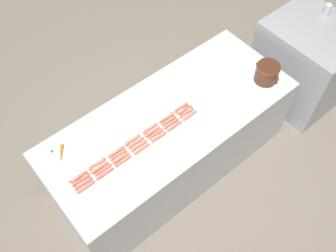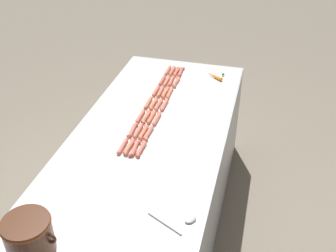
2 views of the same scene
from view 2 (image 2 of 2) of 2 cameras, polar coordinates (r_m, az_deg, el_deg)
name	(u,v)px [view 2 (image 2 of 2)]	position (r m, az deg, el deg)	size (l,w,h in m)	color
ground_plane	(150,229)	(3.19, -2.58, -14.24)	(20.00, 20.00, 0.00)	#756B5B
griddle_counter	(148,187)	(2.89, -2.79, -8.61)	(1.00, 2.41, 0.85)	#ADAFB5
hot_dog_0	(181,72)	(3.41, 1.82, 7.59)	(0.04, 0.17, 0.03)	#CA6354
hot_dog_1	(176,82)	(3.25, 1.16, 6.21)	(0.04, 0.17, 0.03)	#D66E54
hot_dog_2	(170,93)	(3.09, 0.30, 4.65)	(0.03, 0.17, 0.03)	#D87052
hot_dog_3	(164,105)	(2.94, -0.52, 3.02)	(0.03, 0.17, 0.03)	#D56C52
hot_dog_4	(157,119)	(2.79, -1.58, 1.05)	(0.03, 0.17, 0.03)	#D46A52
hot_dog_5	(149,133)	(2.64, -2.72, -1.03)	(0.03, 0.17, 0.03)	#D56B55
hot_dog_6	(141,149)	(2.51, -3.81, -3.24)	(0.03, 0.17, 0.03)	#D66553
hot_dog_7	(177,72)	(3.41, 1.22, 7.65)	(0.04, 0.17, 0.03)	#D7684D
hot_dog_8	(171,81)	(3.26, 0.42, 6.31)	(0.03, 0.17, 0.03)	#D36C52
hot_dog_9	(165,92)	(3.10, -0.39, 4.74)	(0.04, 0.17, 0.03)	#D76C54
hot_dog_10	(159,104)	(2.95, -1.33, 3.04)	(0.03, 0.17, 0.03)	#CD6B52
hot_dog_11	(151,117)	(2.80, -2.35, 1.26)	(0.03, 0.17, 0.03)	#D36A4C
hot_dog_12	(143,132)	(2.66, -3.48, -0.85)	(0.03, 0.17, 0.03)	#CF7050
hot_dog_13	(135,149)	(2.51, -4.73, -3.18)	(0.04, 0.17, 0.03)	#D3644F
hot_dog_14	(172,71)	(3.42, 0.58, 7.74)	(0.03, 0.17, 0.03)	#CB6853
hot_dog_15	(167,81)	(3.26, -0.20, 6.33)	(0.03, 0.17, 0.03)	#CA6B55
hot_dog_16	(160,92)	(3.11, -1.07, 4.87)	(0.03, 0.17, 0.03)	#D46D51
hot_dog_17	(153,104)	(2.96, -2.07, 3.15)	(0.03, 0.17, 0.03)	#CE6F4F
hot_dog_18	(146,117)	(2.81, -3.11, 1.27)	(0.04, 0.17, 0.03)	#D06A50
hot_dog_19	(138,131)	(2.67, -4.22, -0.70)	(0.03, 0.17, 0.03)	#CA6655
hot_dog_20	(129,147)	(2.53, -5.51, -2.96)	(0.03, 0.17, 0.03)	#D4674F
hot_dog_21	(168,70)	(3.43, -0.03, 7.83)	(0.03, 0.17, 0.03)	#D16F4D
hot_dog_22	(162,80)	(3.28, -0.82, 6.48)	(0.03, 0.17, 0.03)	#CA6551
hot_dog_23	(156,91)	(3.12, -1.70, 4.97)	(0.03, 0.17, 0.03)	#D36850
hot_dog_24	(148,103)	(2.97, -2.82, 3.27)	(0.03, 0.17, 0.03)	#CA6C51
hot_dog_25	(140,116)	(2.82, -3.92, 1.39)	(0.03, 0.17, 0.03)	#CB6951
hot_dog_26	(132,130)	(2.68, -5.05, -0.61)	(0.03, 0.17, 0.03)	#CD6851
hot_dog_27	(123,146)	(2.54, -6.42, -2.84)	(0.03, 0.17, 0.03)	#CC6955
bean_pot	(28,235)	(1.99, -19.03, -14.23)	(0.28, 0.23, 0.19)	#472616
serving_spoon	(182,220)	(2.08, 1.93, -13.10)	(0.26, 0.16, 0.02)	#B7B7BC
carrot	(214,76)	(3.36, 6.54, 7.03)	(0.16, 0.12, 0.03)	orange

